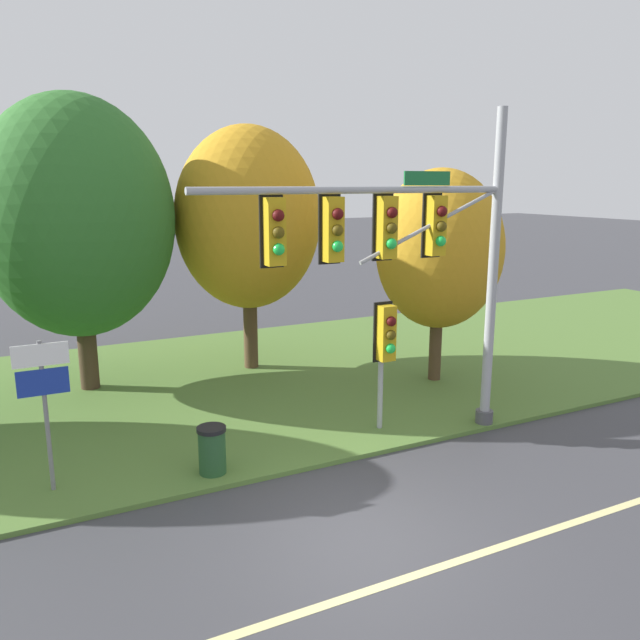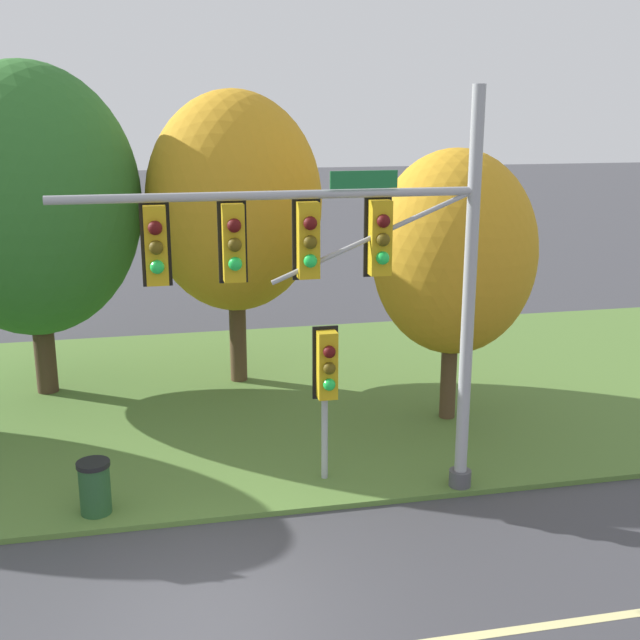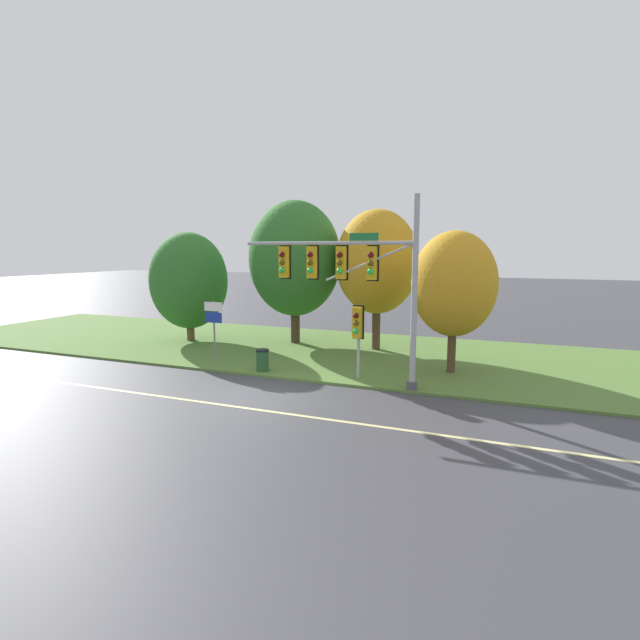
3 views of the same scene
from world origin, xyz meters
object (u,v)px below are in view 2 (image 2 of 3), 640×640
Objects in this scene: tree_behind_signpost at (234,203)px; trash_bin at (95,487)px; pedestrian_signal_near_kerb at (327,373)px; tree_left_of_mast at (31,202)px; traffic_signal_mast at (339,262)px; tree_mid_verge at (454,253)px.

tree_behind_signpost is 7.59× the size of trash_bin.
pedestrian_signal_near_kerb is 8.60m from tree_left_of_mast.
tree_mid_verge is (3.25, 3.21, -0.54)m from traffic_signal_mast.
tree_mid_verge reaches higher than trash_bin.
tree_mid_verge reaches higher than pedestrian_signal_near_kerb.
tree_behind_signpost is at bearing 98.88° from pedestrian_signal_near_kerb.
trash_bin is (1.48, -6.41, -4.09)m from tree_left_of_mast.
tree_left_of_mast is 7.75m from trash_bin.
traffic_signal_mast is at bearing -4.81° from trash_bin.
pedestrian_signal_near_kerb is at bearing -47.73° from tree_left_of_mast.
tree_left_of_mast is at bearing 158.11° from tree_mid_verge.
tree_behind_signpost is at bearing 98.40° from traffic_signal_mast.
pedestrian_signal_near_kerb is 4.39m from trash_bin.
traffic_signal_mast is at bearing -135.34° from tree_mid_verge.
pedestrian_signal_near_kerb is at bearing -81.12° from tree_behind_signpost.
tree_mid_verge is at bearing -21.89° from tree_left_of_mast.
tree_behind_signpost is 5.51m from tree_mid_verge.
tree_mid_verge is at bearing 37.70° from pedestrian_signal_near_kerb.
tree_left_of_mast is 4.61m from tree_behind_signpost.
pedestrian_signal_near_kerb is 0.38× the size of tree_left_of_mast.
tree_behind_signpost reaches higher than trash_bin.
trash_bin is (-7.36, -2.86, -3.20)m from tree_mid_verge.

